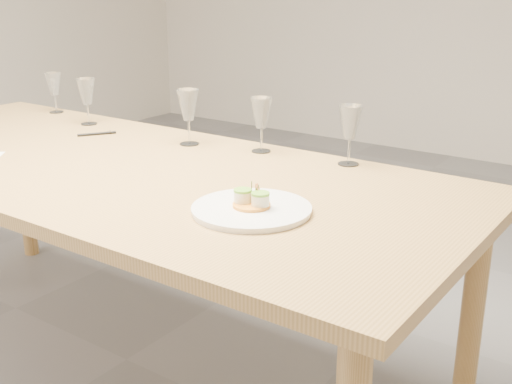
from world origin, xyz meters
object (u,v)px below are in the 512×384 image
Objects in this scene: wine_glass_2 at (188,106)px; wine_glass_4 at (350,124)px; ballpoint_pen at (97,134)px; wine_glass_0 at (54,85)px; wine_glass_1 at (86,92)px; wine_glass_3 at (261,114)px; dining_table at (113,182)px; dinner_plate at (252,208)px.

wine_glass_4 is (0.60, 0.10, -0.01)m from wine_glass_2.
wine_glass_0 is (-0.49, 0.20, 0.12)m from ballpoint_pen.
wine_glass_1 is 1.00× the size of wine_glass_3.
wine_glass_2 reaches higher than wine_glass_3.
dining_table is 12.39× the size of wine_glass_4.
dining_table is at bearing -27.36° from wine_glass_0.
dinner_plate is 0.56m from wine_glass_4.
wine_glass_2 is (-0.61, 0.45, 0.13)m from dinner_plate.
wine_glass_0 is 0.89× the size of wine_glass_2.
ballpoint_pen is 0.68× the size of wine_glass_3.
wine_glass_3 reaches higher than dinner_plate.
wine_glass_3 is (1.16, -0.04, 0.01)m from wine_glass_0.
dining_table is 12.67× the size of wine_glass_1.
wine_glass_4 is (0.99, 0.19, 0.13)m from ballpoint_pen.
wine_glass_3 is (0.32, 0.40, 0.20)m from dining_table.
dining_table is 0.65m from wine_glass_1.
wine_glass_1 is at bearing 158.07° from dinner_plate.
wine_glass_2 is 0.61m from wine_glass_4.
wine_glass_0 reaches higher than dining_table.
dining_table is 7.72× the size of dinner_plate.
dining_table is at bearing -129.28° from wine_glass_3.
wine_glass_4 is (-0.01, 0.55, 0.12)m from dinner_plate.
wine_glass_4 is (0.65, 0.42, 0.20)m from dining_table.
ballpoint_pen is 0.68× the size of wine_glass_1.
wine_glass_3 is 0.33m from wine_glass_4.
dinner_plate is (0.66, -0.12, 0.08)m from dining_table.
ballpoint_pen is 0.72× the size of wine_glass_0.
wine_glass_4 is at bearing 33.22° from dining_table.
wine_glass_0 is 0.89m from wine_glass_2.
ballpoint_pen is 0.69m from wine_glass_3.
wine_glass_0 is at bearing 179.76° from wine_glass_4.
wine_glass_4 reaches higher than ballpoint_pen.
wine_glass_4 reaches higher than wine_glass_1.
wine_glass_0 is (-0.83, 0.43, 0.19)m from dining_table.
wine_glass_2 is 1.04× the size of wine_glass_4.
wine_glass_1 is at bearing -176.78° from wine_glass_3.
wine_glass_3 is at bearing -43.33° from ballpoint_pen.
dining_table is 0.67m from dinner_plate.
wine_glass_2 reaches higher than wine_glass_1.
wine_glass_3 is at bearing -1.76° from wine_glass_0.
wine_glass_2 reaches higher than dining_table.
dinner_plate is at bearing -36.81° from wine_glass_2.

